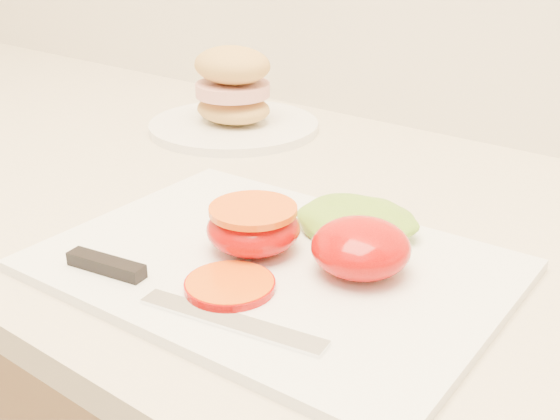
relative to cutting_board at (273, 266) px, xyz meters
The scene contains 7 objects.
cutting_board is the anchor object (origin of this frame).
tomato_half_dome 0.08m from the cutting_board, 22.63° to the left, with size 0.08×0.08×0.05m, color red.
tomato_half_cut 0.04m from the cutting_board, 168.18° to the left, with size 0.08×0.08×0.04m.
tomato_slice_0 0.06m from the cutting_board, 87.41° to the right, with size 0.07×0.07×0.01m, color orange.
lettuce_leaf_0 0.09m from the cutting_board, 71.83° to the left, with size 0.12×0.08×0.03m, color #88B42F.
knife 0.11m from the cutting_board, 114.73° to the right, with size 0.25×0.05×0.01m.
sandwich_plate 0.42m from the cutting_board, 136.22° to the left, with size 0.24×0.24×0.12m.
Camera 1 is at (-0.12, 1.12, 1.23)m, focal length 45.00 mm.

